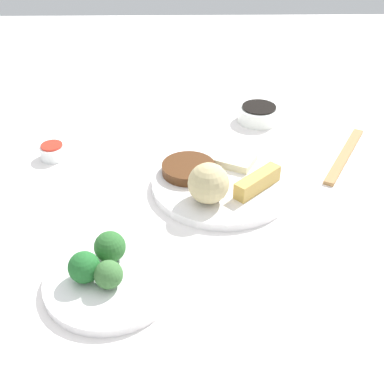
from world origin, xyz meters
The scene contains 15 objects.
tabletop centered at (0.00, 0.00, 0.01)m, with size 2.20×2.20×0.02m, color white.
main_plate centered at (-0.02, 0.02, 0.03)m, with size 0.26×0.26×0.02m, color white.
rice_scoop centered at (0.01, 0.08, 0.07)m, with size 0.07×0.07×0.07m, color tan.
spring_roll centered at (-0.08, 0.05, 0.05)m, with size 0.11×0.02×0.03m, color gold.
crab_rangoon_wonton centered at (-0.04, -0.04, 0.04)m, with size 0.08×0.06×0.02m, color beige.
stir_fry_heap centered at (0.05, -0.01, 0.05)m, with size 0.10×0.10×0.02m, color #502C14.
broccoli_plate centered at (0.16, 0.27, 0.03)m, with size 0.19×0.19×0.01m, color white.
broccoli_floret_0 centered at (0.17, 0.23, 0.06)m, with size 0.05×0.05×0.05m, color #2C662C.
broccoli_floret_1 centered at (0.16, 0.28, 0.05)m, with size 0.04×0.04×0.04m, color #3B6D35.
broccoli_floret_2 centered at (0.20, 0.27, 0.06)m, with size 0.05×0.05×0.05m, color #21652A.
soy_sauce_bowl centered at (-0.12, -0.25, 0.04)m, with size 0.09×0.09×0.03m, color white.
soy_sauce_bowl_liquid centered at (-0.12, -0.25, 0.06)m, with size 0.08×0.08×0.00m, color black.
sauce_ramekin_sweet_and_sour centered at (0.32, -0.09, 0.03)m, with size 0.05×0.05×0.03m, color white.
sauce_ramekin_sweet_and_sour_liquid centered at (0.32, -0.09, 0.05)m, with size 0.04×0.04×0.00m, color red.
chopsticks_pair centered at (-0.28, -0.08, 0.02)m, with size 0.24×0.02×0.01m, color #A37745.
Camera 1 is at (0.05, 0.80, 0.56)m, focal length 47.31 mm.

